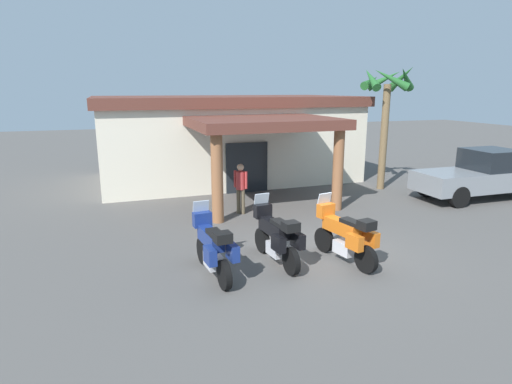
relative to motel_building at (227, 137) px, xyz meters
name	(u,v)px	position (x,y,z in m)	size (l,w,h in m)	color
ground_plane	(326,252)	(0.05, -10.17, -2.00)	(80.00, 80.00, 0.00)	#514F4C
motel_building	(227,137)	(0.00, 0.00, 0.00)	(12.11, 10.69, 3.92)	silver
motorcycle_blue	(213,247)	(-3.13, -10.65, -1.31)	(0.74, 2.21, 1.61)	black
motorcycle_black	(276,236)	(-1.47, -10.43, -1.31)	(0.76, 2.21, 1.61)	black
motorcycle_orange	(345,235)	(0.18, -10.89, -1.31)	(0.91, 2.19, 1.61)	black
pedestrian	(241,185)	(-1.09, -5.99, -0.98)	(0.39, 0.41, 1.76)	brown
pickup_truck_gray	(482,175)	(8.54, -6.96, -1.07)	(5.21, 1.98, 1.95)	black
palm_tree_near_portico	(386,95)	(5.78, -4.25, 1.99)	(2.27, 2.33, 5.26)	brown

